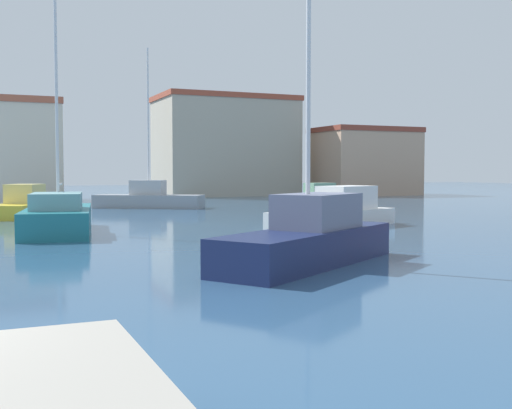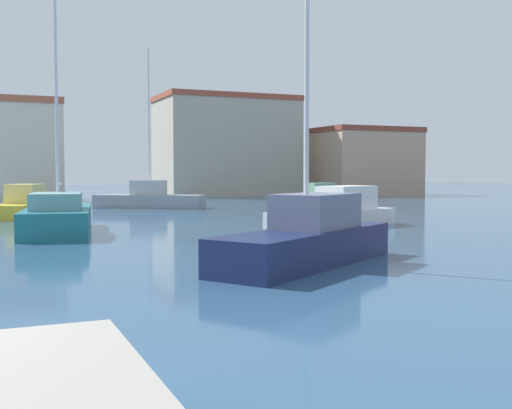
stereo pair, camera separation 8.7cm
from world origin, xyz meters
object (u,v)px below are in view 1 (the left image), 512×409
Objects in this scene: sailboat_grey_far_left at (149,198)px; sailboat_teal_inner_mooring at (58,217)px; motorboat_white_center_channel at (337,212)px; motorboat_yellow_near_pier at (27,206)px; sailboat_navy_far_right at (310,237)px; motorboat_green_distant_north at (326,200)px.

sailboat_grey_far_left is 16.79m from sailboat_teal_inner_mooring.
motorboat_white_center_channel is 16.63m from motorboat_yellow_near_pier.
motorboat_white_center_channel is 1.16× the size of motorboat_yellow_near_pier.
sailboat_navy_far_right is 21.69m from motorboat_yellow_near_pier.
sailboat_navy_far_right is 12.31m from sailboat_teal_inner_mooring.
sailboat_grey_far_left is 1.73× the size of motorboat_yellow_near_pier.
sailboat_teal_inner_mooring is 9.76m from motorboat_yellow_near_pier.
motorboat_yellow_near_pier is (-7.85, -5.38, -0.06)m from sailboat_grey_far_left.
motorboat_yellow_near_pier reaches higher than motorboat_green_distant_north.
motorboat_yellow_near_pier is at bearing 137.44° from motorboat_white_center_channel.
motorboat_yellow_near_pier is at bearing 178.38° from motorboat_green_distant_north.
motorboat_yellow_near_pier is at bearing 93.23° from sailboat_teal_inner_mooring.
sailboat_navy_far_right is at bearing -120.69° from motorboat_green_distant_north.
motorboat_white_center_channel is (4.40, -16.63, -0.02)m from sailboat_grey_far_left.
sailboat_teal_inner_mooring is at bearing 172.69° from motorboat_white_center_channel.
sailboat_teal_inner_mooring is 1.32× the size of motorboat_white_center_channel.
sailboat_navy_far_right is 23.76m from motorboat_green_distant_north.
sailboat_grey_far_left is at bearing 149.42° from motorboat_green_distant_north.
sailboat_grey_far_left is 17.20m from motorboat_white_center_channel.
sailboat_grey_far_left is 11.56m from motorboat_green_distant_north.
sailboat_grey_far_left reaches higher than sailboat_teal_inner_mooring.
sailboat_navy_far_right is 1.23× the size of sailboat_teal_inner_mooring.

